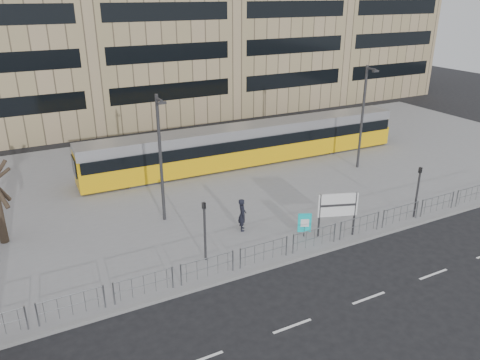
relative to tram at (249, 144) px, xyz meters
name	(u,v)px	position (x,y,z in m)	size (l,w,h in m)	color
ground	(281,266)	(-5.55, -13.44, -1.66)	(120.00, 120.00, 0.00)	black
plaza	(190,182)	(-5.55, -1.44, -1.58)	(64.00, 24.00, 0.15)	gray
kerb	(281,264)	(-5.55, -13.39, -1.58)	(64.00, 0.25, 0.17)	gray
pedestrian_barrier	(310,234)	(-3.55, -12.94, -0.68)	(32.07, 0.07, 1.10)	gray
road_markings	(351,305)	(-4.55, -17.44, -1.65)	(62.00, 0.12, 0.01)	white
tram	(249,144)	(0.00, 0.00, 0.00)	(25.60, 3.23, 3.01)	#E4AA0C
station_sign	(338,207)	(-1.47, -12.46, 0.21)	(2.06, 0.81, 2.49)	#2D2D30
ad_panel	(305,223)	(-3.02, -11.72, -0.72)	(0.68, 0.35, 1.36)	#2D2D30
pedestrian	(242,215)	(-5.63, -9.51, -0.58)	(0.68, 0.45, 1.86)	black
traffic_light_west	(205,224)	(-8.69, -11.43, 0.47)	(0.18, 0.22, 3.10)	#2D2D30
traffic_light_east	(418,186)	(4.07, -12.76, 0.47)	(0.21, 0.23, 3.10)	#2D2D30
lamp_post_west	(161,154)	(-9.05, -6.35, 2.52)	(0.45, 1.04, 7.33)	#2D2D30
lamp_post_east	(363,113)	(6.76, -4.74, 2.64)	(0.45, 1.04, 7.57)	#2D2D30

